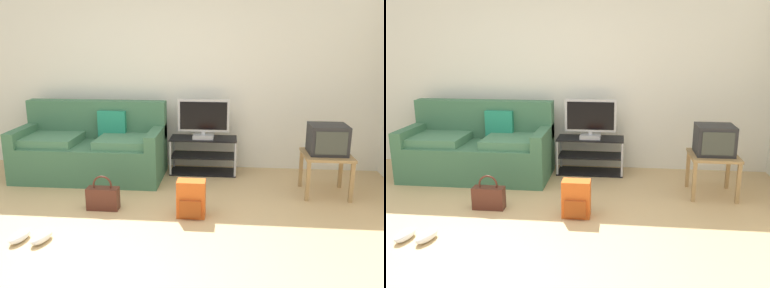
# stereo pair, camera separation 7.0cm
# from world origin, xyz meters

# --- Properties ---
(ground_plane) EXTENTS (9.00, 9.80, 0.02)m
(ground_plane) POSITION_xyz_m (0.00, 0.00, -0.01)
(ground_plane) COLOR tan
(wall_back) EXTENTS (9.00, 0.10, 2.70)m
(wall_back) POSITION_xyz_m (0.00, 2.45, 1.35)
(wall_back) COLOR silver
(wall_back) RESTS_ON ground_plane
(couch) EXTENTS (1.84, 0.86, 0.94)m
(couch) POSITION_xyz_m (-0.75, 1.86, 0.35)
(couch) COLOR #3D6B4C
(couch) RESTS_ON ground_plane
(tv_stand) EXTENTS (0.87, 0.37, 0.48)m
(tv_stand) POSITION_xyz_m (0.67, 2.12, 0.24)
(tv_stand) COLOR black
(tv_stand) RESTS_ON ground_plane
(flat_tv) EXTENTS (0.66, 0.22, 0.51)m
(flat_tv) POSITION_xyz_m (0.67, 2.10, 0.73)
(flat_tv) COLOR #B2B2B7
(flat_tv) RESTS_ON tv_stand
(side_table) EXTENTS (0.52, 0.52, 0.48)m
(side_table) POSITION_xyz_m (2.10, 1.49, 0.40)
(side_table) COLOR #9E7A4C
(side_table) RESTS_ON ground_plane
(crt_tv) EXTENTS (0.41, 0.37, 0.33)m
(crt_tv) POSITION_xyz_m (2.10, 1.50, 0.64)
(crt_tv) COLOR #232326
(crt_tv) RESTS_ON side_table
(backpack) EXTENTS (0.28, 0.24, 0.38)m
(backpack) POSITION_xyz_m (0.64, 0.73, 0.18)
(backpack) COLOR #CC561E
(backpack) RESTS_ON ground_plane
(handbag) EXTENTS (0.33, 0.13, 0.37)m
(handbag) POSITION_xyz_m (-0.29, 0.82, 0.13)
(handbag) COLOR #4C2319
(handbag) RESTS_ON ground_plane
(sneakers_pair) EXTENTS (0.36, 0.27, 0.09)m
(sneakers_pair) POSITION_xyz_m (-0.71, 0.07, 0.04)
(sneakers_pair) COLOR white
(sneakers_pair) RESTS_ON ground_plane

